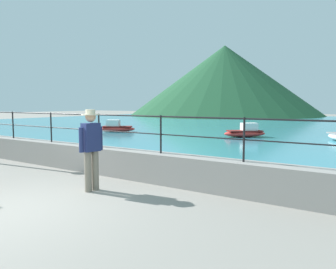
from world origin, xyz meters
TOP-DOWN VIEW (x-y plane):
  - ground_plane at (0.00, 0.00)m, footprint 120.00×120.00m
  - promenade_wall at (0.00, 3.20)m, footprint 20.00×0.56m
  - railing at (0.00, 3.20)m, footprint 18.44×0.04m
  - lake_water at (0.00, 25.84)m, footprint 64.00×44.32m
  - hill_main at (-16.27, 44.63)m, footprint 29.26×29.26m
  - person_walking at (0.23, 1.75)m, footprint 0.38×0.56m
  - boat_0 at (-1.04, 14.05)m, footprint 2.30×2.22m
  - boat_4 at (-9.16, 12.61)m, footprint 2.45×1.90m

SIDE VIEW (x-z plane):
  - ground_plane at x=0.00m, z-range 0.00..0.00m
  - lake_water at x=0.00m, z-range 0.00..0.06m
  - boat_0 at x=-1.04m, z-range -0.05..0.71m
  - boat_4 at x=-9.16m, z-range -0.05..0.71m
  - promenade_wall at x=0.00m, z-range 0.00..0.70m
  - person_walking at x=0.23m, z-range 0.10..1.85m
  - railing at x=0.00m, z-range 0.88..1.78m
  - hill_main at x=-16.27m, z-range 0.00..10.73m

